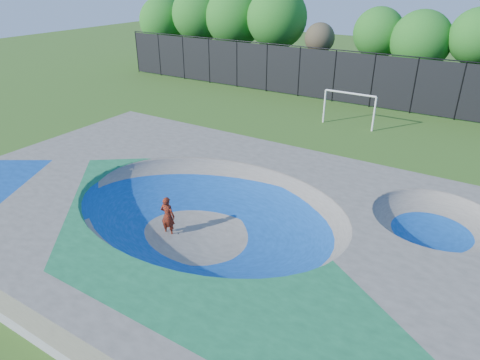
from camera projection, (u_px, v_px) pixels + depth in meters
name	position (u px, v px, depth m)	size (l,w,h in m)	color
ground	(209.00, 236.00, 16.77)	(120.00, 120.00, 0.00)	#2E5718
skate_deck	(208.00, 220.00, 16.44)	(22.00, 14.00, 1.50)	gray
skater	(168.00, 216.00, 16.55)	(0.60, 0.39, 1.65)	#BA2D0E
skateboard	(169.00, 233.00, 16.90)	(0.78, 0.22, 0.05)	black
soccer_goal	(349.00, 103.00, 27.94)	(3.50, 0.12, 2.31)	white
fence	(373.00, 80.00, 31.85)	(48.09, 0.09, 4.04)	black
treeline	(386.00, 30.00, 34.54)	(53.55, 6.77, 8.30)	#4B3825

